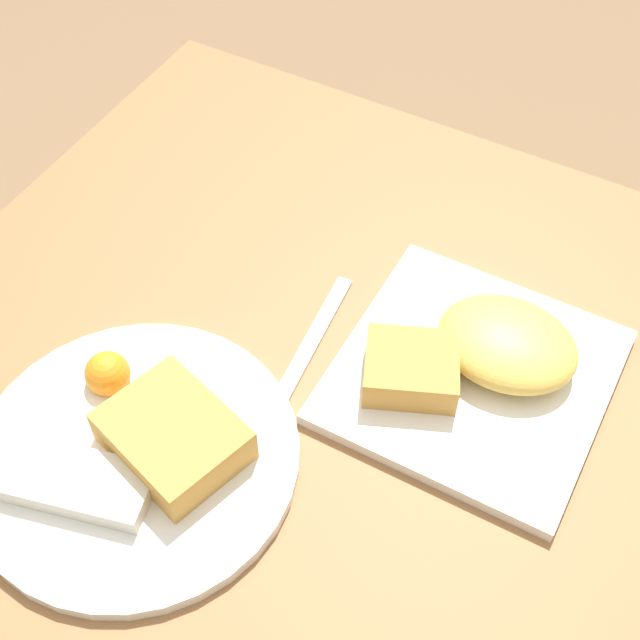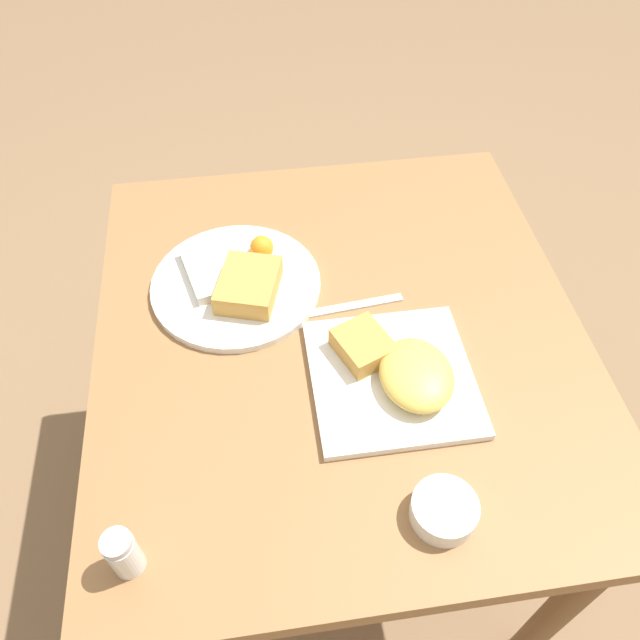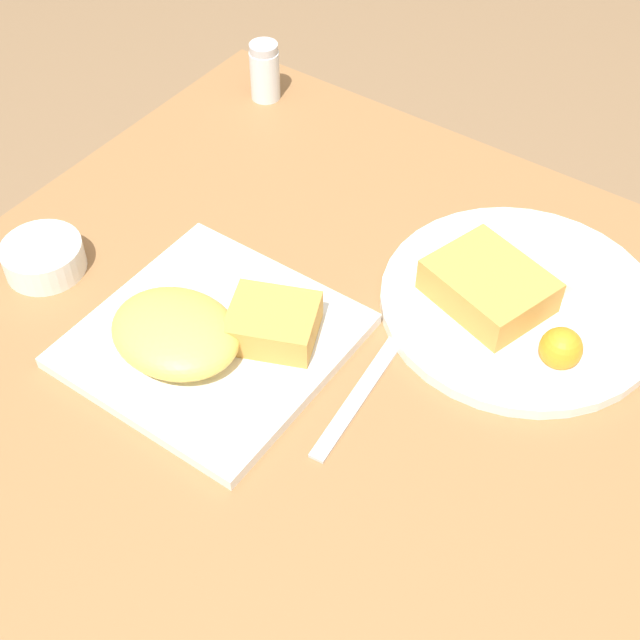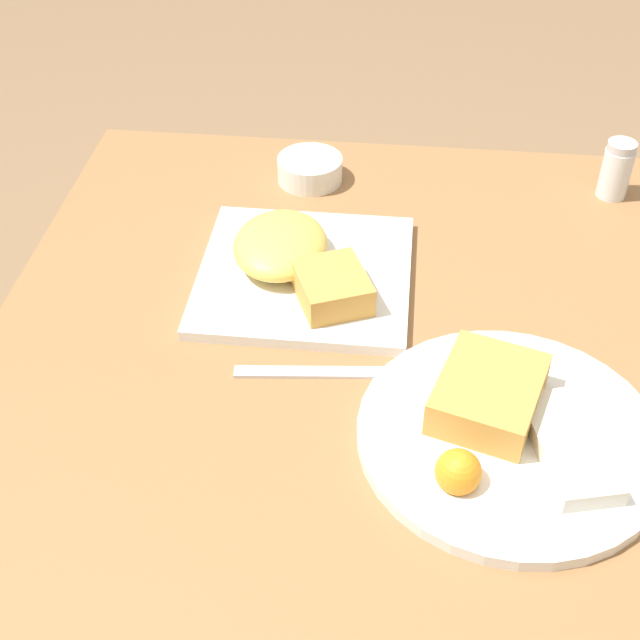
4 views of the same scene
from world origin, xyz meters
TOP-DOWN VIEW (x-y plane):
  - ground_plane at (0.00, 0.00)m, footprint 8.00×8.00m
  - dining_table at (0.00, 0.00)m, footprint 0.91×0.82m
  - plate_square_near at (-0.12, -0.07)m, footprint 0.25×0.25m
  - plate_oval_far at (0.12, 0.17)m, footprint 0.30×0.30m
  - sauce_ramekin at (-0.34, -0.08)m, footprint 0.09×0.09m
  - salt_shaker at (-0.35, 0.33)m, footprint 0.04×0.04m
  - butter_knife at (0.05, -0.03)m, footprint 0.03×0.17m

SIDE VIEW (x-z plane):
  - ground_plane at x=0.00m, z-range 0.00..0.00m
  - dining_table at x=0.00m, z-range 0.26..0.97m
  - butter_knife at x=0.05m, z-range 0.70..0.71m
  - plate_oval_far at x=0.12m, z-range 0.69..0.75m
  - sauce_ramekin at x=-0.34m, z-range 0.71..0.74m
  - plate_square_near at x=-0.12m, z-range 0.70..0.75m
  - salt_shaker at x=-0.35m, z-range 0.70..0.78m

